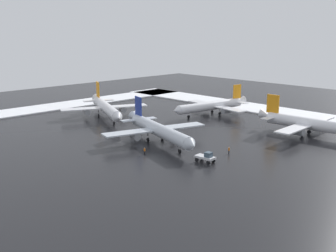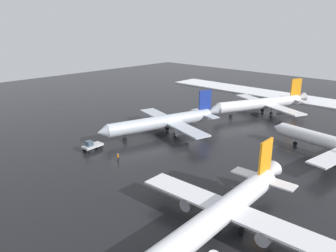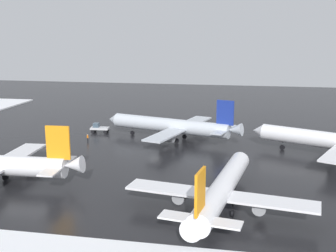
% 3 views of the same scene
% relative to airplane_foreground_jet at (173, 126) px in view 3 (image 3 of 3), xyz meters
% --- Properties ---
extents(ground_plane, '(240.00, 240.00, 0.00)m').
position_rel_airplane_foreground_jet_xyz_m(ground_plane, '(-2.10, -8.74, -3.43)').
color(ground_plane, black).
extents(airplane_foreground_jet, '(34.33, 28.87, 10.39)m').
position_rel_airplane_foreground_jet_xyz_m(airplane_foreground_jet, '(0.00, 0.00, 0.00)').
color(airplane_foreground_jet, silver).
rests_on(airplane_foreground_jet, ground_plane).
extents(airplane_parked_starboard, '(26.88, 32.21, 9.58)m').
position_rel_airplane_foreground_jet_xyz_m(airplane_parked_starboard, '(13.91, -38.41, -0.27)').
color(airplane_parked_starboard, white).
rests_on(airplane_parked_starboard, ground_plane).
extents(pushback_tug, '(4.73, 2.56, 2.50)m').
position_rel_airplane_foreground_jet_xyz_m(pushback_tug, '(-19.68, 3.88, -2.15)').
color(pushback_tug, silver).
rests_on(pushback_tug, ground_plane).
extents(ground_crew_mid_apron, '(0.36, 0.36, 1.71)m').
position_rel_airplane_foreground_jet_xyz_m(ground_crew_mid_apron, '(-5.50, 9.78, -2.46)').
color(ground_crew_mid_apron, black).
rests_on(ground_crew_mid_apron, ground_plane).
extents(ground_crew_by_nose_gear, '(0.36, 0.36, 1.71)m').
position_rel_airplane_foreground_jet_xyz_m(ground_crew_by_nose_gear, '(-19.23, -5.09, -2.46)').
color(ground_crew_by_nose_gear, black).
rests_on(ground_crew_by_nose_gear, ground_plane).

